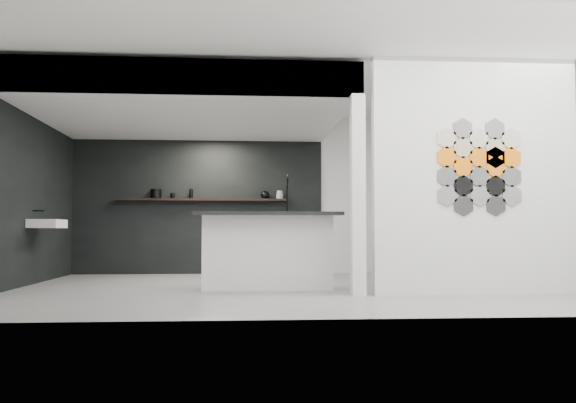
# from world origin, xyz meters

# --- Properties ---
(floor) EXTENTS (7.00, 6.00, 0.01)m
(floor) POSITION_xyz_m (0.00, 0.00, -0.01)
(floor) COLOR slate
(partition_panel) EXTENTS (2.45, 0.15, 2.80)m
(partition_panel) POSITION_xyz_m (2.23, -1.00, 1.40)
(partition_panel) COLOR silver
(partition_panel) RESTS_ON floor
(bay_clad_back) EXTENTS (4.40, 0.04, 2.35)m
(bay_clad_back) POSITION_xyz_m (-1.30, 2.97, 1.18)
(bay_clad_back) COLOR black
(bay_clad_back) RESTS_ON floor
(bay_clad_left) EXTENTS (0.04, 4.00, 2.35)m
(bay_clad_left) POSITION_xyz_m (-3.47, 1.00, 1.18)
(bay_clad_left) COLOR black
(bay_clad_left) RESTS_ON floor
(bulkhead) EXTENTS (4.40, 4.00, 0.40)m
(bulkhead) POSITION_xyz_m (-1.30, 1.00, 2.55)
(bulkhead) COLOR silver
(bulkhead) RESTS_ON corner_column
(corner_column) EXTENTS (0.16, 0.16, 2.35)m
(corner_column) POSITION_xyz_m (0.82, -1.00, 1.18)
(corner_column) COLOR silver
(corner_column) RESTS_ON floor
(fascia_beam) EXTENTS (4.40, 0.16, 0.40)m
(fascia_beam) POSITION_xyz_m (-1.30, -0.92, 2.55)
(fascia_beam) COLOR silver
(fascia_beam) RESTS_ON corner_column
(wall_basin) EXTENTS (0.40, 0.60, 0.12)m
(wall_basin) POSITION_xyz_m (-3.24, 0.80, 0.85)
(wall_basin) COLOR silver
(wall_basin) RESTS_ON bay_clad_left
(display_shelf) EXTENTS (3.00, 0.15, 0.04)m
(display_shelf) POSITION_xyz_m (-1.20, 2.87, 1.30)
(display_shelf) COLOR black
(display_shelf) RESTS_ON bay_clad_back
(kitchen_island) EXTENTS (1.88, 0.85, 1.50)m
(kitchen_island) POSITION_xyz_m (-0.20, -0.11, 0.51)
(kitchen_island) COLOR silver
(kitchen_island) RESTS_ON floor
(stockpot) EXTENTS (0.23, 0.23, 0.16)m
(stockpot) POSITION_xyz_m (-2.00, 2.87, 1.40)
(stockpot) COLOR black
(stockpot) RESTS_ON display_shelf
(kettle) EXTENTS (0.17, 0.17, 0.14)m
(kettle) POSITION_xyz_m (-0.11, 2.87, 1.39)
(kettle) COLOR black
(kettle) RESTS_ON display_shelf
(glass_bowl) EXTENTS (0.13, 0.13, 0.09)m
(glass_bowl) POSITION_xyz_m (0.15, 2.87, 1.36)
(glass_bowl) COLOR gray
(glass_bowl) RESTS_ON display_shelf
(glass_vase) EXTENTS (0.12, 0.12, 0.14)m
(glass_vase) POSITION_xyz_m (0.15, 2.87, 1.39)
(glass_vase) COLOR gray
(glass_vase) RESTS_ON display_shelf
(bottle_dark) EXTENTS (0.07, 0.07, 0.16)m
(bottle_dark) POSITION_xyz_m (-1.40, 2.87, 1.40)
(bottle_dark) COLOR black
(bottle_dark) RESTS_ON display_shelf
(utensil_cup) EXTENTS (0.09, 0.09, 0.09)m
(utensil_cup) POSITION_xyz_m (-1.72, 2.87, 1.37)
(utensil_cup) COLOR black
(utensil_cup) RESTS_ON display_shelf
(hex_tile_cluster) EXTENTS (1.04, 0.02, 1.16)m
(hex_tile_cluster) POSITION_xyz_m (2.26, -1.09, 1.50)
(hex_tile_cluster) COLOR silver
(hex_tile_cluster) RESTS_ON partition_panel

